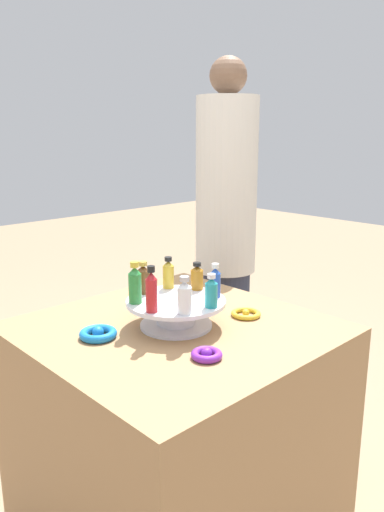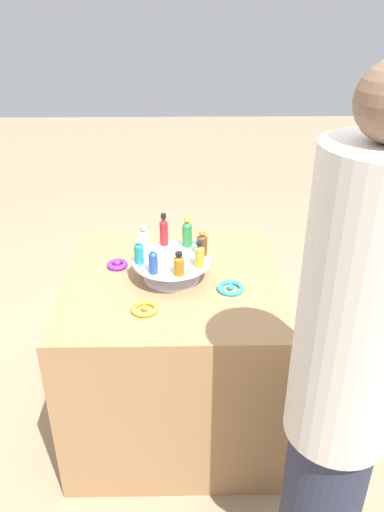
# 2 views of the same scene
# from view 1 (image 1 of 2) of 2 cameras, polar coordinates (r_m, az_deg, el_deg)

# --- Properties ---
(party_table) EXTENTS (0.86, 0.86, 0.74)m
(party_table) POSITION_cam_1_polar(r_m,az_deg,el_deg) (1.74, -1.72, -19.43)
(party_table) COLOR #9E754C
(party_table) RESTS_ON ground_plane
(display_stand) EXTENTS (0.31, 0.31, 0.09)m
(display_stand) POSITION_cam_1_polar(r_m,az_deg,el_deg) (1.55, -1.84, -6.23)
(display_stand) COLOR silver
(display_stand) RESTS_ON party_table
(bottle_teal) EXTENTS (0.04, 0.04, 0.10)m
(bottle_teal) POSITION_cam_1_polar(r_m,az_deg,el_deg) (1.46, 2.21, -4.12)
(bottle_teal) COLOR teal
(bottle_teal) RESTS_ON display_stand
(bottle_blue) EXTENTS (0.03, 0.03, 0.11)m
(bottle_blue) POSITION_cam_1_polar(r_m,az_deg,el_deg) (1.55, 2.66, -2.95)
(bottle_blue) COLOR #234CAD
(bottle_blue) RESTS_ON display_stand
(bottle_amber) EXTENTS (0.04, 0.04, 0.09)m
(bottle_amber) POSITION_cam_1_polar(r_m,az_deg,el_deg) (1.63, 0.57, -2.41)
(bottle_amber) COLOR #AD6B19
(bottle_amber) RESTS_ON display_stand
(bottle_gold) EXTENTS (0.04, 0.04, 0.11)m
(bottle_gold) POSITION_cam_1_polar(r_m,az_deg,el_deg) (1.64, -2.72, -2.03)
(bottle_gold) COLOR gold
(bottle_gold) RESTS_ON display_stand
(bottle_brown) EXTENTS (0.04, 0.04, 0.10)m
(bottle_brown) POSITION_cam_1_polar(r_m,az_deg,el_deg) (1.59, -5.60, -2.59)
(bottle_brown) COLOR brown
(bottle_brown) RESTS_ON display_stand
(bottle_green) EXTENTS (0.04, 0.04, 0.13)m
(bottle_green) POSITION_cam_1_polar(r_m,az_deg,el_deg) (1.50, -6.54, -3.21)
(bottle_green) COLOR #288438
(bottle_green) RESTS_ON display_stand
(bottle_red) EXTENTS (0.03, 0.03, 0.14)m
(bottle_red) POSITION_cam_1_polar(r_m,az_deg,el_deg) (1.42, -4.66, -4.00)
(bottle_red) COLOR #B21E23
(bottle_red) RESTS_ON display_stand
(bottle_clear) EXTENTS (0.04, 0.04, 0.11)m
(bottle_clear) POSITION_cam_1_polar(r_m,az_deg,el_deg) (1.41, -0.86, -4.67)
(bottle_clear) COLOR silver
(bottle_clear) RESTS_ON display_stand
(ribbon_bow_teal) EXTENTS (0.10, 0.10, 0.02)m
(ribbon_bow_teal) POSITION_cam_1_polar(r_m,az_deg,el_deg) (1.78, -4.46, -5.00)
(ribbon_bow_teal) COLOR #2DB7CC
(ribbon_bow_teal) RESTS_ON party_table
(ribbon_bow_blue) EXTENTS (0.11, 0.11, 0.03)m
(ribbon_bow_blue) POSITION_cam_1_polar(r_m,az_deg,el_deg) (1.51, -10.68, -8.71)
(ribbon_bow_blue) COLOR blue
(ribbon_bow_blue) RESTS_ON party_table
(ribbon_bow_purple) EXTENTS (0.09, 0.09, 0.03)m
(ribbon_bow_purple) POSITION_cam_1_polar(r_m,az_deg,el_deg) (1.36, 1.68, -11.18)
(ribbon_bow_purple) COLOR purple
(ribbon_bow_purple) RESTS_ON party_table
(ribbon_bow_gold) EXTENTS (0.10, 0.10, 0.02)m
(ribbon_bow_gold) POSITION_cam_1_polar(r_m,az_deg,el_deg) (1.66, 6.18, -6.56)
(ribbon_bow_gold) COLOR gold
(ribbon_bow_gold) RESTS_ON party_table
(person_figure) EXTENTS (0.28, 0.28, 1.65)m
(person_figure) POSITION_cam_1_polar(r_m,az_deg,el_deg) (2.35, 3.86, 1.75)
(person_figure) COLOR #282D42
(person_figure) RESTS_ON ground_plane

